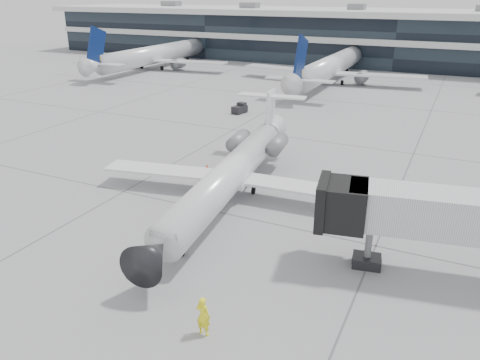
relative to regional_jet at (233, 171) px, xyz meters
The scene contains 8 objects.
ground 4.03m from the regional_jet, 61.75° to the right, with size 220.00×220.00×0.00m, color gray.
terminal 79.07m from the regional_jet, 88.83° to the left, with size 170.00×22.00×10.00m, color black.
bg_jet_left 67.76m from the regional_jet, 129.84° to the left, with size 32.00×40.00×9.60m, color silver, non-canonical shape.
bg_jet_center 52.43m from the regional_jet, 97.00° to the left, with size 32.00×40.00×9.60m, color silver, non-canonical shape.
regional_jet is the anchor object (origin of this frame).
ramp_worker 15.99m from the regional_jet, 68.70° to the right, with size 0.75×0.49×2.06m, color #FBF31A.
traffic_cone 6.52m from the regional_jet, 138.51° to the left, with size 0.44×0.44×0.61m.
far_tug 27.08m from the regional_jet, 114.43° to the left, with size 1.62×2.29×1.33m.
Camera 1 is at (13.38, -27.14, 15.09)m, focal length 35.00 mm.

